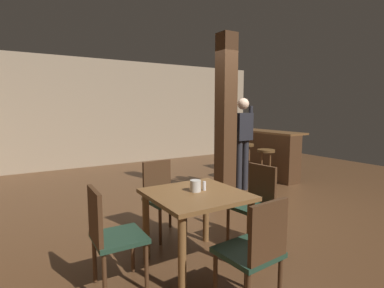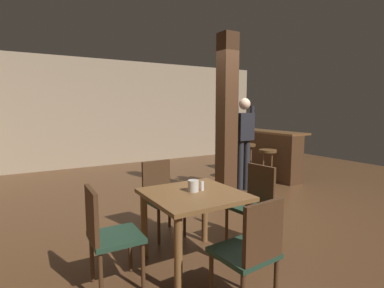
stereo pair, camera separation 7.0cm
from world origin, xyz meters
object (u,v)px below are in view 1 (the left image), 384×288
object	(u,v)px
bar_stool_mid	(245,153)
dining_table	(196,205)
chair_north	(162,194)
chair_east	(255,200)
salt_shaker	(204,186)
standing_person	(243,137)
chair_west	(110,233)
bar_stool_near	(266,159)
chair_south	(255,249)
bar_counter	(265,153)
napkin_cup	(195,186)

from	to	relation	value
bar_stool_mid	dining_table	bearing A→B (deg)	-139.29
chair_north	chair_east	size ratio (longest dim) A/B	1.00
salt_shaker	bar_stool_mid	world-z (taller)	salt_shaker
standing_person	bar_stool_mid	bearing A→B (deg)	44.17
chair_west	salt_shaker	size ratio (longest dim) A/B	9.74
chair_east	standing_person	bearing A→B (deg)	52.64
chair_north	bar_stool_near	size ratio (longest dim) A/B	1.22
bar_stool_mid	salt_shaker	bearing A→B (deg)	-138.38
chair_west	salt_shaker	bearing A→B (deg)	0.49
chair_north	chair_west	world-z (taller)	same
chair_south	chair_east	bearing A→B (deg)	46.63
chair_north	bar_counter	distance (m)	3.67
napkin_cup	salt_shaker	distance (m)	0.10
chair_west	bar_stool_mid	world-z (taller)	chair_west
chair_west	napkin_cup	size ratio (longest dim) A/B	7.88
dining_table	bar_stool_near	distance (m)	3.29
napkin_cup	bar_counter	bearing A→B (deg)	35.24
dining_table	chair_north	world-z (taller)	chair_north
salt_shaker	bar_stool_near	world-z (taller)	salt_shaker
dining_table	bar_stool_near	size ratio (longest dim) A/B	1.21
chair_west	bar_counter	world-z (taller)	bar_counter
bar_stool_mid	chair_east	bearing A→B (deg)	-129.55
chair_north	standing_person	distance (m)	2.41
chair_west	bar_stool_mid	bearing A→B (deg)	33.08
chair_north	bar_stool_mid	size ratio (longest dim) A/B	1.13
napkin_cup	standing_person	bearing A→B (deg)	39.37
standing_person	chair_south	bearing A→B (deg)	-129.46
bar_stool_near	bar_stool_mid	bearing A→B (deg)	94.72
chair_north	standing_person	xyz separation A→B (m)	(2.14, 0.99, 0.50)
chair_south	napkin_cup	distance (m)	0.92
salt_shaker	bar_counter	distance (m)	4.01
bar_stool_near	bar_counter	bearing A→B (deg)	46.25
bar_stool_near	chair_east	bearing A→B (deg)	-138.07
bar_counter	bar_stool_mid	size ratio (longest dim) A/B	2.15
bar_stool_near	dining_table	bearing A→B (deg)	-147.15
chair_east	bar_stool_near	xyz separation A→B (m)	(1.95, 1.75, 0.04)
dining_table	chair_east	size ratio (longest dim) A/B	1.00
chair_south	bar_counter	size ratio (longest dim) A/B	0.52
napkin_cup	standing_person	xyz separation A→B (m)	(2.15, 1.76, 0.22)
chair_south	bar_counter	xyz separation A→B (m)	(3.35, 3.22, 0.02)
chair_north	bar_stool_mid	bearing A→B (deg)	29.55
napkin_cup	chair_south	bearing A→B (deg)	-91.52
chair_north	chair_east	bearing A→B (deg)	-44.38
dining_table	chair_north	size ratio (longest dim) A/B	1.00
dining_table	chair_south	world-z (taller)	chair_south
salt_shaker	standing_person	xyz separation A→B (m)	(2.05, 1.78, 0.23)
chair_west	standing_person	xyz separation A→B (m)	(3.01, 1.78, 0.50)
dining_table	bar_counter	size ratio (longest dim) A/B	0.52
napkin_cup	dining_table	bearing A→B (deg)	-113.23
chair_east	bar_stool_mid	xyz separation A→B (m)	(1.90, 2.30, 0.09)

